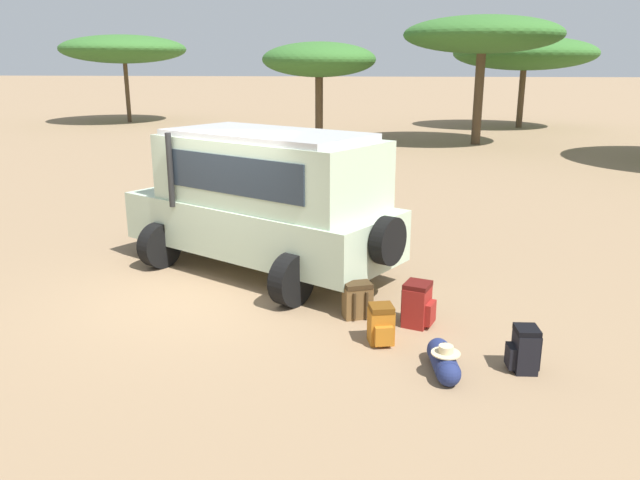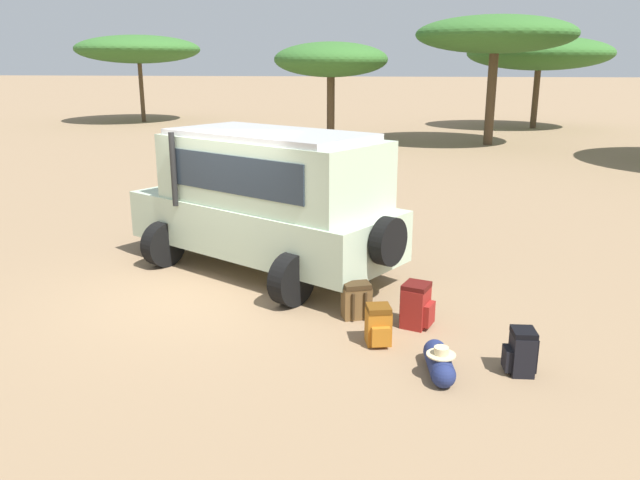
{
  "view_description": "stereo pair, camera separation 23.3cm",
  "coord_description": "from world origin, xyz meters",
  "px_view_note": "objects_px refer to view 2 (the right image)",
  "views": [
    {
      "loc": [
        2.9,
        -9.0,
        3.53
      ],
      "look_at": [
        1.82,
        -0.2,
        1.0
      ],
      "focal_mm": 35.0,
      "sensor_mm": 36.0,
      "label": 1
    },
    {
      "loc": [
        3.14,
        -8.97,
        3.53
      ],
      "look_at": [
        1.82,
        -0.2,
        1.0
      ],
      "focal_mm": 35.0,
      "sensor_mm": 36.0,
      "label": 2
    }
  ],
  "objects_px": {
    "duffel_bag_low_black_case": "(439,362)",
    "backpack_beside_front_wheel": "(417,305)",
    "backpack_near_rear_wheel": "(378,325)",
    "acacia_tree_far_left": "(138,49)",
    "acacia_tree_left_mid": "(331,60)",
    "backpack_cluster_center": "(356,301)",
    "acacia_tree_centre_back": "(495,35)",
    "acacia_tree_right_mid": "(539,53)",
    "safari_vehicle": "(266,198)",
    "backpack_outermost": "(521,352)"
  },
  "relations": [
    {
      "from": "duffel_bag_low_black_case",
      "to": "backpack_beside_front_wheel",
      "type": "bearing_deg",
      "value": 101.16
    },
    {
      "from": "backpack_near_rear_wheel",
      "to": "duffel_bag_low_black_case",
      "type": "xyz_separation_m",
      "value": [
        0.75,
        -0.72,
        -0.1
      ]
    },
    {
      "from": "acacia_tree_far_left",
      "to": "acacia_tree_left_mid",
      "type": "height_order",
      "value": "acacia_tree_far_left"
    },
    {
      "from": "duffel_bag_low_black_case",
      "to": "backpack_cluster_center",
      "type": "bearing_deg",
      "value": 125.89
    },
    {
      "from": "acacia_tree_centre_back",
      "to": "acacia_tree_right_mid",
      "type": "relative_size",
      "value": 0.88
    },
    {
      "from": "backpack_near_rear_wheel",
      "to": "acacia_tree_left_mid",
      "type": "relative_size",
      "value": 0.1
    },
    {
      "from": "safari_vehicle",
      "to": "acacia_tree_left_mid",
      "type": "bearing_deg",
      "value": 94.26
    },
    {
      "from": "backpack_outermost",
      "to": "acacia_tree_centre_back",
      "type": "height_order",
      "value": "acacia_tree_centre_back"
    },
    {
      "from": "safari_vehicle",
      "to": "backpack_beside_front_wheel",
      "type": "relative_size",
      "value": 8.53
    },
    {
      "from": "acacia_tree_left_mid",
      "to": "acacia_tree_far_left",
      "type": "bearing_deg",
      "value": 147.73
    },
    {
      "from": "backpack_beside_front_wheel",
      "to": "backpack_near_rear_wheel",
      "type": "xyz_separation_m",
      "value": [
        -0.49,
        -0.65,
        -0.05
      ]
    },
    {
      "from": "acacia_tree_centre_back",
      "to": "acacia_tree_far_left",
      "type": "bearing_deg",
      "value": 156.94
    },
    {
      "from": "backpack_cluster_center",
      "to": "duffel_bag_low_black_case",
      "type": "bearing_deg",
      "value": -54.11
    },
    {
      "from": "backpack_outermost",
      "to": "acacia_tree_left_mid",
      "type": "xyz_separation_m",
      "value": [
        -5.22,
        22.17,
        3.38
      ]
    },
    {
      "from": "acacia_tree_right_mid",
      "to": "duffel_bag_low_black_case",
      "type": "bearing_deg",
      "value": -101.61
    },
    {
      "from": "backpack_near_rear_wheel",
      "to": "duffel_bag_low_black_case",
      "type": "relative_size",
      "value": 0.57
    },
    {
      "from": "backpack_cluster_center",
      "to": "backpack_outermost",
      "type": "xyz_separation_m",
      "value": [
        2.06,
        -1.38,
        0.01
      ]
    },
    {
      "from": "backpack_cluster_center",
      "to": "duffel_bag_low_black_case",
      "type": "height_order",
      "value": "backpack_cluster_center"
    },
    {
      "from": "backpack_near_rear_wheel",
      "to": "duffel_bag_low_black_case",
      "type": "bearing_deg",
      "value": -43.64
    },
    {
      "from": "backpack_beside_front_wheel",
      "to": "backpack_near_rear_wheel",
      "type": "relative_size",
      "value": 1.19
    },
    {
      "from": "backpack_beside_front_wheel",
      "to": "backpack_near_rear_wheel",
      "type": "height_order",
      "value": "backpack_beside_front_wheel"
    },
    {
      "from": "backpack_cluster_center",
      "to": "backpack_outermost",
      "type": "height_order",
      "value": "backpack_outermost"
    },
    {
      "from": "backpack_beside_front_wheel",
      "to": "backpack_outermost",
      "type": "height_order",
      "value": "backpack_beside_front_wheel"
    },
    {
      "from": "backpack_near_rear_wheel",
      "to": "acacia_tree_far_left",
      "type": "bearing_deg",
      "value": 118.77
    },
    {
      "from": "backpack_cluster_center",
      "to": "backpack_outermost",
      "type": "distance_m",
      "value": 2.48
    },
    {
      "from": "acacia_tree_left_mid",
      "to": "acacia_tree_centre_back",
      "type": "height_order",
      "value": "acacia_tree_centre_back"
    },
    {
      "from": "safari_vehicle",
      "to": "backpack_cluster_center",
      "type": "distance_m",
      "value": 2.77
    },
    {
      "from": "safari_vehicle",
      "to": "backpack_near_rear_wheel",
      "type": "relative_size",
      "value": 10.15
    },
    {
      "from": "backpack_cluster_center",
      "to": "acacia_tree_left_mid",
      "type": "xyz_separation_m",
      "value": [
        -3.15,
        20.79,
        3.39
      ]
    },
    {
      "from": "backpack_beside_front_wheel",
      "to": "acacia_tree_left_mid",
      "type": "relative_size",
      "value": 0.12
    },
    {
      "from": "backpack_beside_front_wheel",
      "to": "acacia_tree_right_mid",
      "type": "height_order",
      "value": "acacia_tree_right_mid"
    },
    {
      "from": "backpack_outermost",
      "to": "acacia_tree_centre_back",
      "type": "xyz_separation_m",
      "value": [
        1.9,
        21.77,
        4.4
      ]
    },
    {
      "from": "acacia_tree_left_mid",
      "to": "acacia_tree_centre_back",
      "type": "relative_size",
      "value": 0.78
    },
    {
      "from": "backpack_cluster_center",
      "to": "acacia_tree_right_mid",
      "type": "height_order",
      "value": "acacia_tree_right_mid"
    },
    {
      "from": "backpack_outermost",
      "to": "duffel_bag_low_black_case",
      "type": "bearing_deg",
      "value": -169.75
    },
    {
      "from": "acacia_tree_centre_back",
      "to": "acacia_tree_right_mid",
      "type": "bearing_deg",
      "value": 67.46
    },
    {
      "from": "backpack_near_rear_wheel",
      "to": "acacia_tree_left_mid",
      "type": "xyz_separation_m",
      "value": [
        -3.52,
        21.62,
        3.39
      ]
    },
    {
      "from": "backpack_beside_front_wheel",
      "to": "backpack_cluster_center",
      "type": "relative_size",
      "value": 1.19
    },
    {
      "from": "duffel_bag_low_black_case",
      "to": "acacia_tree_centre_back",
      "type": "xyz_separation_m",
      "value": [
        2.85,
        21.94,
        4.51
      ]
    },
    {
      "from": "backpack_near_rear_wheel",
      "to": "duffel_bag_low_black_case",
      "type": "distance_m",
      "value": 1.05
    },
    {
      "from": "acacia_tree_far_left",
      "to": "acacia_tree_right_mid",
      "type": "bearing_deg",
      "value": -1.36
    },
    {
      "from": "backpack_near_rear_wheel",
      "to": "acacia_tree_centre_back",
      "type": "bearing_deg",
      "value": 80.36
    },
    {
      "from": "safari_vehicle",
      "to": "acacia_tree_right_mid",
      "type": "distance_m",
      "value": 28.05
    },
    {
      "from": "acacia_tree_right_mid",
      "to": "backpack_near_rear_wheel",
      "type": "bearing_deg",
      "value": -103.3
    },
    {
      "from": "backpack_near_rear_wheel",
      "to": "acacia_tree_right_mid",
      "type": "distance_m",
      "value": 30.18
    },
    {
      "from": "safari_vehicle",
      "to": "backpack_near_rear_wheel",
      "type": "distance_m",
      "value": 3.59
    },
    {
      "from": "backpack_outermost",
      "to": "acacia_tree_centre_back",
      "type": "distance_m",
      "value": 22.29
    },
    {
      "from": "backpack_cluster_center",
      "to": "acacia_tree_left_mid",
      "type": "bearing_deg",
      "value": 98.62
    },
    {
      "from": "backpack_outermost",
      "to": "duffel_bag_low_black_case",
      "type": "relative_size",
      "value": 0.61
    },
    {
      "from": "safari_vehicle",
      "to": "backpack_outermost",
      "type": "xyz_separation_m",
      "value": [
        3.81,
        -3.26,
        -1.03
      ]
    }
  ]
}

